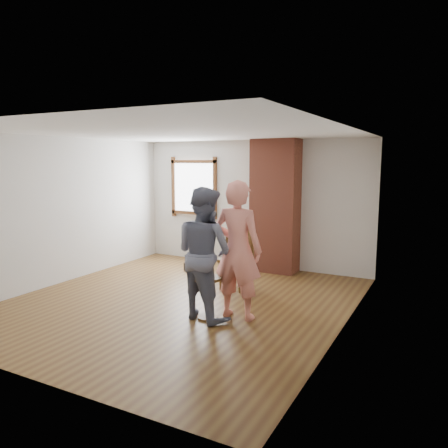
{
  "coord_description": "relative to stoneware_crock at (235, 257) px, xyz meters",
  "views": [
    {
      "loc": [
        3.67,
        -5.5,
        2.19
      ],
      "look_at": [
        0.36,
        0.8,
        1.15
      ],
      "focal_mm": 35.0,
      "sensor_mm": 36.0,
      "label": 1
    }
  ],
  "objects": [
    {
      "name": "dining_chair_left",
      "position": [
        0.76,
        -1.43,
        0.3
      ],
      "size": [
        0.55,
        0.55,
        0.91
      ],
      "rotation": [
        0.0,
        0.0,
        0.39
      ],
      "color": "brown",
      "rests_on": "ground"
    },
    {
      "name": "side_table",
      "position": [
        0.96,
        -2.81,
        0.19
      ],
      "size": [
        0.4,
        0.4,
        0.6
      ],
      "color": "brown",
      "rests_on": "ground"
    },
    {
      "name": "man",
      "position": [
        0.9,
        -2.79,
        0.71
      ],
      "size": [
        1.06,
        0.93,
        1.84
      ],
      "primitive_type": "imported",
      "rotation": [
        0.0,
        0.0,
        2.84
      ],
      "color": "#121933",
      "rests_on": "ground"
    },
    {
      "name": "brick_chimney",
      "position": [
        0.81,
        0.13,
        1.09
      ],
      "size": [
        0.9,
        0.5,
        2.6
      ],
      "primitive_type": "cube",
      "color": "#AD533D",
      "rests_on": "ground"
    },
    {
      "name": "person_pink",
      "position": [
        1.31,
        -2.57,
        0.75
      ],
      "size": [
        0.71,
        0.47,
        1.93
      ],
      "primitive_type": "imported",
      "rotation": [
        0.0,
        0.0,
        3.15
      ],
      "color": "#FD917E",
      "rests_on": "ground"
    },
    {
      "name": "dining_chair_right",
      "position": [
        0.68,
        -1.25,
        0.35
      ],
      "size": [
        0.49,
        0.49,
        1.0
      ],
      "rotation": [
        0.0,
        0.0,
        -0.05
      ],
      "color": "brown",
      "rests_on": "ground"
    },
    {
      "name": "dark_pot",
      "position": [
        -0.75,
        -0.64,
        -0.14
      ],
      "size": [
        0.15,
        0.15,
        0.15
      ],
      "primitive_type": "cylinder",
      "rotation": [
        0.0,
        0.0,
        -0.03
      ],
      "color": "black",
      "rests_on": "ground"
    },
    {
      "name": "room_shell",
      "position": [
        0.16,
        -1.77,
        1.59
      ],
      "size": [
        5.04,
        5.52,
        2.62
      ],
      "color": "silver",
      "rests_on": "ground"
    },
    {
      "name": "ground",
      "position": [
        0.21,
        -2.37,
        -0.21
      ],
      "size": [
        5.5,
        5.5,
        0.0
      ],
      "primitive_type": "plane",
      "color": "brown",
      "rests_on": "ground"
    },
    {
      "name": "cake_slice",
      "position": [
        0.97,
        -2.81,
        0.42
      ],
      "size": [
        0.08,
        0.07,
        0.06
      ],
      "primitive_type": "cube",
      "color": "white",
      "rests_on": "cake_plate"
    },
    {
      "name": "stoneware_crock",
      "position": [
        0.0,
        0.0,
        0.0
      ],
      "size": [
        0.34,
        0.34,
        0.43
      ],
      "primitive_type": "cylinder",
      "rotation": [
        0.0,
        0.0,
        0.03
      ],
      "color": "tan",
      "rests_on": "ground"
    },
    {
      "name": "cake_plate",
      "position": [
        0.96,
        -2.81,
        0.39
      ],
      "size": [
        0.18,
        0.18,
        0.01
      ],
      "primitive_type": "cylinder",
      "color": "white",
      "rests_on": "side_table"
    }
  ]
}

